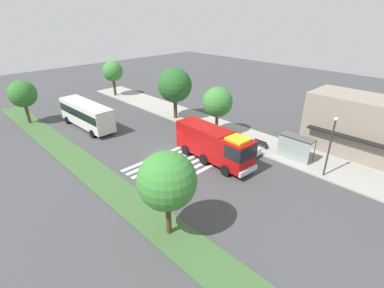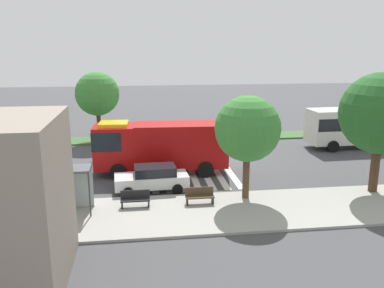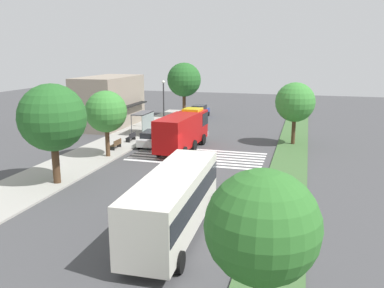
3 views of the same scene
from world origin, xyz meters
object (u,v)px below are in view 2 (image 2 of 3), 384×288
object	(u,v)px
parked_car_west	(152,178)
transit_bus	(365,124)
bench_west_of_shelter	(200,196)
sidewalk_tree_west	(381,114)
bench_near_shelter	(135,199)
bus_stop_shelter	(58,180)
median_tree_west	(97,94)
sidewalk_tree_center	(248,129)
fire_truck	(157,145)

from	to	relation	value
parked_car_west	transit_bus	distance (m)	20.71
bench_west_of_shelter	sidewalk_tree_west	distance (m)	11.56
bench_near_shelter	transit_bus	bearing A→B (deg)	-150.27
sidewalk_tree_west	bench_west_of_shelter	bearing A→B (deg)	2.87
bus_stop_shelter	bench_near_shelter	size ratio (longest dim) A/B	2.19
transit_bus	median_tree_west	world-z (taller)	median_tree_west
parked_car_west	median_tree_west	bearing A→B (deg)	-75.50
transit_bus	bus_stop_shelter	xyz separation A→B (m)	(23.85, 11.35, -0.14)
bench_west_of_shelter	sidewalk_tree_center	size ratio (longest dim) A/B	0.27
transit_bus	sidewalk_tree_west	xyz separation A→B (m)	(5.57, 10.80, 2.88)
sidewalk_tree_west	fire_truck	bearing A→B (deg)	-24.03
parked_car_west	fire_truck	bearing A→B (deg)	-100.40
transit_bus	bus_stop_shelter	world-z (taller)	transit_bus
fire_truck	sidewalk_tree_center	size ratio (longest dim) A/B	1.59
bench_near_shelter	median_tree_west	world-z (taller)	median_tree_west
fire_truck	sidewalk_tree_west	size ratio (longest dim) A/B	1.31
transit_bus	sidewalk_tree_center	distance (m)	17.42
fire_truck	bench_near_shelter	xyz separation A→B (m)	(1.49, 6.24, -1.45)
parked_car_west	bench_near_shelter	xyz separation A→B (m)	(1.04, 2.74, -0.24)
bench_near_shelter	sidewalk_tree_west	size ratio (longest dim) A/B	0.22
sidewalk_tree_center	transit_bus	bearing A→B (deg)	-141.34
sidewalk_tree_west	sidewalk_tree_center	xyz separation A→B (m)	(7.93, 0.00, -0.70)
bench_near_shelter	sidewalk_tree_west	distance (m)	14.93
median_tree_west	fire_truck	bearing A→B (deg)	115.15
bus_stop_shelter	bench_west_of_shelter	size ratio (longest dim) A/B	2.19
parked_car_west	bus_stop_shelter	xyz separation A→B (m)	(5.04, 2.75, 1.06)
fire_truck	median_tree_west	bearing A→B (deg)	-62.16
bus_stop_shelter	sidewalk_tree_west	world-z (taller)	sidewalk_tree_west
transit_bus	sidewalk_tree_center	world-z (taller)	sidewalk_tree_center
parked_car_west	sidewalk_tree_west	xyz separation A→B (m)	(-13.24, 2.20, 4.08)
bench_near_shelter	sidewalk_tree_center	bearing A→B (deg)	-175.17
transit_bus	median_tree_west	bearing A→B (deg)	165.54
parked_car_west	bus_stop_shelter	size ratio (longest dim) A/B	1.30
bench_near_shelter	bench_west_of_shelter	size ratio (longest dim) A/B	1.00
transit_bus	bench_near_shelter	bearing A→B (deg)	-152.06
bench_west_of_shelter	sidewalk_tree_west	size ratio (longest dim) A/B	0.22
bench_west_of_shelter	median_tree_west	world-z (taller)	median_tree_west
bus_stop_shelter	transit_bus	bearing A→B (deg)	-154.56
bench_west_of_shelter	median_tree_west	distance (m)	18.35
parked_car_west	median_tree_west	size ratio (longest dim) A/B	0.72
transit_bus	bench_west_of_shelter	world-z (taller)	transit_bus
sidewalk_tree_west	sidewalk_tree_center	world-z (taller)	sidewalk_tree_west
bench_west_of_shelter	sidewalk_tree_center	distance (m)	4.59
fire_truck	transit_bus	xyz separation A→B (m)	(-18.36, -5.09, -0.01)
median_tree_west	bench_west_of_shelter	bearing A→B (deg)	112.70
parked_car_west	bus_stop_shelter	world-z (taller)	bus_stop_shelter
bus_stop_shelter	bench_west_of_shelter	distance (m)	7.68
median_tree_west	bench_near_shelter	bearing A→B (deg)	101.45
parked_car_west	median_tree_west	distance (m)	14.93
bus_stop_shelter	bench_near_shelter	bearing A→B (deg)	-179.84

